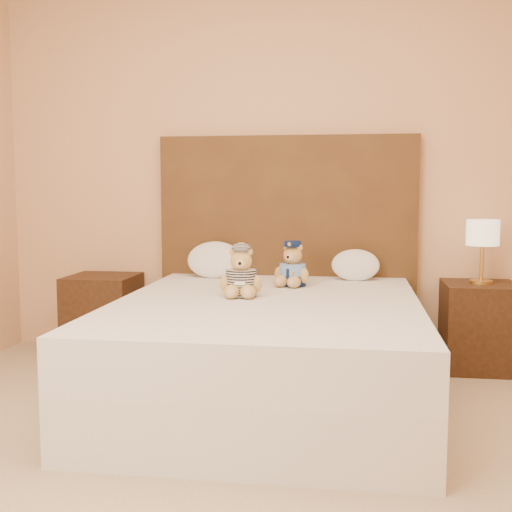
{
  "coord_description": "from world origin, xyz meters",
  "views": [
    {
      "loc": [
        0.44,
        -2.15,
        1.14
      ],
      "look_at": [
        -0.1,
        1.45,
        0.76
      ],
      "focal_mm": 45.0,
      "sensor_mm": 36.0,
      "label": 1
    }
  ],
  "objects_px": {
    "nightstand_left": "(103,315)",
    "pillow_left": "(214,258)",
    "lamp": "(483,236)",
    "teddy_police": "(293,264)",
    "pillow_right": "(355,263)",
    "nightstand_right": "(479,326)",
    "teddy_prisoner": "(241,272)",
    "bed": "(267,350)"
  },
  "relations": [
    {
      "from": "lamp",
      "to": "pillow_right",
      "type": "height_order",
      "value": "lamp"
    },
    {
      "from": "nightstand_left",
      "to": "lamp",
      "type": "distance_m",
      "value": 2.56
    },
    {
      "from": "nightstand_right",
      "to": "pillow_right",
      "type": "xyz_separation_m",
      "value": [
        -0.78,
        0.03,
        0.38
      ]
    },
    {
      "from": "bed",
      "to": "nightstand_right",
      "type": "height_order",
      "value": "same"
    },
    {
      "from": "lamp",
      "to": "pillow_left",
      "type": "relative_size",
      "value": 1.08
    },
    {
      "from": "nightstand_right",
      "to": "teddy_prisoner",
      "type": "height_order",
      "value": "teddy_prisoner"
    },
    {
      "from": "teddy_police",
      "to": "teddy_prisoner",
      "type": "distance_m",
      "value": 0.49
    },
    {
      "from": "nightstand_right",
      "to": "pillow_left",
      "type": "relative_size",
      "value": 1.48
    },
    {
      "from": "nightstand_right",
      "to": "teddy_prisoner",
      "type": "xyz_separation_m",
      "value": [
        -1.41,
        -0.71,
        0.41
      ]
    },
    {
      "from": "nightstand_right",
      "to": "teddy_police",
      "type": "distance_m",
      "value": 1.27
    },
    {
      "from": "nightstand_left",
      "to": "pillow_right",
      "type": "bearing_deg",
      "value": 1.0
    },
    {
      "from": "nightstand_right",
      "to": "teddy_police",
      "type": "xyz_separation_m",
      "value": [
        -1.16,
        -0.28,
        0.41
      ]
    },
    {
      "from": "nightstand_left",
      "to": "lamp",
      "type": "bearing_deg",
      "value": 0.0
    },
    {
      "from": "bed",
      "to": "lamp",
      "type": "xyz_separation_m",
      "value": [
        1.25,
        0.8,
        0.57
      ]
    },
    {
      "from": "bed",
      "to": "lamp",
      "type": "relative_size",
      "value": 5.0
    },
    {
      "from": "nightstand_left",
      "to": "lamp",
      "type": "xyz_separation_m",
      "value": [
        2.5,
        0.0,
        0.57
      ]
    },
    {
      "from": "bed",
      "to": "pillow_right",
      "type": "height_order",
      "value": "pillow_right"
    },
    {
      "from": "teddy_police",
      "to": "pillow_right",
      "type": "distance_m",
      "value": 0.49
    },
    {
      "from": "teddy_prisoner",
      "to": "nightstand_left",
      "type": "bearing_deg",
      "value": 142.87
    },
    {
      "from": "nightstand_right",
      "to": "teddy_prisoner",
      "type": "bearing_deg",
      "value": -153.33
    },
    {
      "from": "nightstand_right",
      "to": "bed",
      "type": "bearing_deg",
      "value": -147.38
    },
    {
      "from": "nightstand_left",
      "to": "bed",
      "type": "bearing_deg",
      "value": -32.62
    },
    {
      "from": "nightstand_left",
      "to": "nightstand_right",
      "type": "distance_m",
      "value": 2.5
    },
    {
      "from": "nightstand_left",
      "to": "pillow_right",
      "type": "height_order",
      "value": "pillow_right"
    },
    {
      "from": "lamp",
      "to": "teddy_police",
      "type": "relative_size",
      "value": 1.47
    },
    {
      "from": "nightstand_left",
      "to": "teddy_police",
      "type": "height_order",
      "value": "teddy_police"
    },
    {
      "from": "nightstand_right",
      "to": "lamp",
      "type": "distance_m",
      "value": 0.57
    },
    {
      "from": "teddy_prisoner",
      "to": "lamp",
      "type": "bearing_deg",
      "value": 22.49
    },
    {
      "from": "pillow_right",
      "to": "bed",
      "type": "bearing_deg",
      "value": -119.42
    },
    {
      "from": "nightstand_left",
      "to": "teddy_prisoner",
      "type": "distance_m",
      "value": 1.36
    },
    {
      "from": "pillow_right",
      "to": "nightstand_left",
      "type": "bearing_deg",
      "value": -179.0
    },
    {
      "from": "nightstand_right",
      "to": "pillow_left",
      "type": "height_order",
      "value": "pillow_left"
    },
    {
      "from": "bed",
      "to": "nightstand_left",
      "type": "xyz_separation_m",
      "value": [
        -1.25,
        0.8,
        -0.0
      ]
    },
    {
      "from": "pillow_right",
      "to": "teddy_police",
      "type": "bearing_deg",
      "value": -140.61
    },
    {
      "from": "bed",
      "to": "pillow_right",
      "type": "distance_m",
      "value": 1.03
    },
    {
      "from": "pillow_right",
      "to": "nightstand_right",
      "type": "bearing_deg",
      "value": -2.2
    },
    {
      "from": "teddy_police",
      "to": "pillow_left",
      "type": "height_order",
      "value": "teddy_police"
    },
    {
      "from": "bed",
      "to": "pillow_right",
      "type": "bearing_deg",
      "value": 60.58
    },
    {
      "from": "nightstand_left",
      "to": "teddy_prisoner",
      "type": "relative_size",
      "value": 2.0
    },
    {
      "from": "pillow_left",
      "to": "nightstand_left",
      "type": "bearing_deg",
      "value": -177.8
    },
    {
      "from": "pillow_left",
      "to": "teddy_prisoner",
      "type": "bearing_deg",
      "value": -67.25
    },
    {
      "from": "nightstand_left",
      "to": "pillow_left",
      "type": "xyz_separation_m",
      "value": [
        0.78,
        0.03,
        0.41
      ]
    }
  ]
}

